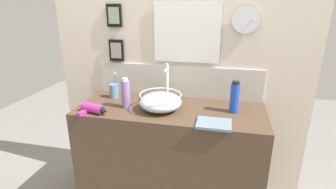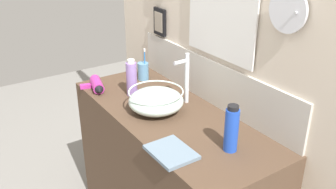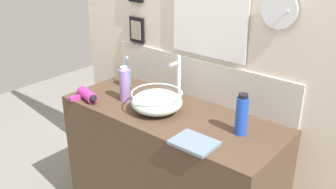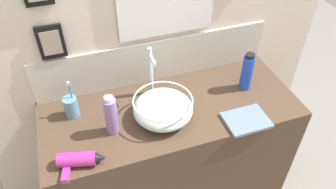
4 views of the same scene
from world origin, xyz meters
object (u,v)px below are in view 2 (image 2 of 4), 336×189
Objects in this scene: faucet at (186,76)px; toothbrush_cup at (143,71)px; hand_towel at (171,152)px; hair_drier at (97,85)px; lotion_bottle at (132,78)px; glass_bowl_sink at (156,100)px; soap_dispenser at (231,129)px.

faucet reaches higher than toothbrush_cup.
hair_drier is at bearing 179.74° from hand_towel.
lotion_bottle reaches higher than hand_towel.
toothbrush_cup is at bearing 158.65° from glass_bowl_sink.
glass_bowl_sink reaches higher than hand_towel.
hand_towel is (0.79, -0.32, -0.05)m from toothbrush_cup.
soap_dispenser is 0.74m from lotion_bottle.
lotion_bottle is at bearing -45.45° from toothbrush_cup.
glass_bowl_sink is 0.21m from faucet.
hand_towel is (0.79, -0.00, -0.02)m from hair_drier.
toothbrush_cup reaches higher than hair_drier.
faucet reaches higher than hand_towel.
lotion_bottle is 1.02× the size of hand_towel.
glass_bowl_sink is at bearing 19.86° from hair_drier.
soap_dispenser is at bearing 63.25° from hand_towel.
toothbrush_cup is at bearing -176.29° from faucet.
glass_bowl_sink is 1.41× the size of toothbrush_cup.
faucet is 0.53m from hand_towel.
glass_bowl_sink is 0.50m from soap_dispenser.
lotion_bottle is at bearing -141.57° from faucet.
faucet reaches higher than lotion_bottle.
faucet is (0.00, 0.19, 0.10)m from glass_bowl_sink.
faucet is 0.32m from lotion_bottle.
soap_dispenser reaches higher than lotion_bottle.
lotion_bottle reaches higher than glass_bowl_sink.
hair_drier is (-0.42, -0.34, -0.13)m from faucet.
hair_drier is 0.94m from soap_dispenser.
toothbrush_cup is 0.24m from lotion_bottle.
lotion_bottle is at bearing -178.25° from glass_bowl_sink.
hair_drier is at bearing -165.97° from soap_dispenser.
toothbrush_cup is 0.94× the size of soap_dispenser.
hair_drier is at bearing -91.01° from toothbrush_cup.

